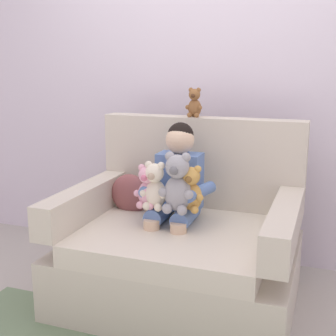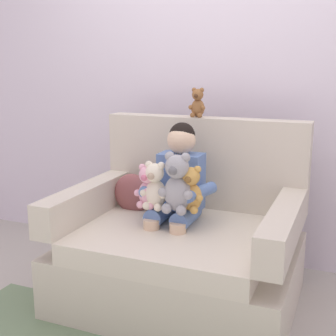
{
  "view_description": "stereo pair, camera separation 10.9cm",
  "coord_description": "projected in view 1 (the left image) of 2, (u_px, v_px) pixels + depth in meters",
  "views": [
    {
      "loc": [
        0.78,
        -2.37,
        1.38
      ],
      "look_at": [
        -0.05,
        -0.05,
        0.82
      ],
      "focal_mm": 48.7,
      "sensor_mm": 36.0,
      "label": 1
    },
    {
      "loc": [
        0.89,
        -2.33,
        1.38
      ],
      "look_at": [
        -0.05,
        -0.05,
        0.82
      ],
      "focal_mm": 48.7,
      "sensor_mm": 36.0,
      "label": 2
    }
  ],
  "objects": [
    {
      "name": "plush_cream",
      "position": [
        155.0,
        187.0,
        2.57
      ],
      "size": [
        0.16,
        0.13,
        0.28
      ],
      "rotation": [
        0.0,
        0.0,
        0.07
      ],
      "color": "silver",
      "rests_on": "armchair"
    },
    {
      "name": "seated_child",
      "position": [
        176.0,
        186.0,
        2.69
      ],
      "size": [
        0.45,
        0.39,
        0.82
      ],
      "rotation": [
        0.0,
        0.0,
        0.03
      ],
      "color": "#597AB7",
      "rests_on": "armchair"
    },
    {
      "name": "plush_pink",
      "position": [
        147.0,
        188.0,
        2.59
      ],
      "size": [
        0.15,
        0.12,
        0.25
      ],
      "rotation": [
        0.0,
        0.0,
        0.23
      ],
      "color": "#EAA8BC",
      "rests_on": "armchair"
    },
    {
      "name": "plush_honey",
      "position": [
        191.0,
        190.0,
        2.53
      ],
      "size": [
        0.16,
        0.13,
        0.26
      ],
      "rotation": [
        0.0,
        0.0,
        -0.19
      ],
      "color": "gold",
      "rests_on": "armchair"
    },
    {
      "name": "plush_grey",
      "position": [
        177.0,
        184.0,
        2.51
      ],
      "size": [
        0.2,
        0.16,
        0.34
      ],
      "rotation": [
        0.0,
        0.0,
        -0.18
      ],
      "color": "#9E9EA3",
      "rests_on": "armchair"
    },
    {
      "name": "armchair",
      "position": [
        182.0,
        247.0,
        2.71
      ],
      "size": [
        1.32,
        1.02,
        1.06
      ],
      "color": "beige",
      "rests_on": "ground"
    },
    {
      "name": "back_wall",
      "position": [
        217.0,
        77.0,
        3.18
      ],
      "size": [
        6.0,
        0.1,
        2.6
      ],
      "primitive_type": "cube",
      "color": "silver",
      "rests_on": "ground"
    },
    {
      "name": "plush_brown_on_backrest",
      "position": [
        194.0,
        103.0,
        2.9
      ],
      "size": [
        0.11,
        0.09,
        0.19
      ],
      "rotation": [
        0.0,
        0.0,
        -0.17
      ],
      "color": "brown",
      "rests_on": "armchair"
    },
    {
      "name": "ground_plane",
      "position": [
        179.0,
        300.0,
        2.74
      ],
      "size": [
        8.0,
        8.0,
        0.0
      ],
      "primitive_type": "plane",
      "color": "#ADA89E"
    },
    {
      "name": "throw_pillow",
      "position": [
        130.0,
        194.0,
        2.92
      ],
      "size": [
        0.26,
        0.12,
        0.26
      ],
      "primitive_type": "ellipsoid",
      "rotation": [
        0.0,
        0.0,
        -0.01
      ],
      "color": "#8C4C4C",
      "rests_on": "armchair"
    }
  ]
}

